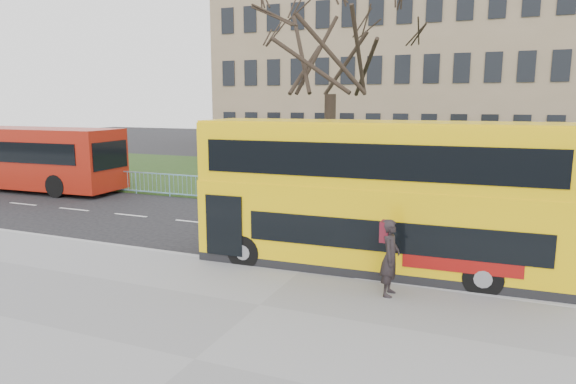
% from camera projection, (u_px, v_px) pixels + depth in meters
% --- Properties ---
extents(ground, '(120.00, 120.00, 0.00)m').
position_uv_depth(ground, '(320.00, 258.00, 15.11)').
color(ground, black).
rests_on(ground, ground).
extents(pavement, '(80.00, 10.50, 0.12)m').
position_uv_depth(pavement, '(195.00, 362.00, 8.97)').
color(pavement, slate).
rests_on(pavement, ground).
extents(kerb, '(80.00, 0.20, 0.14)m').
position_uv_depth(kerb, '(302.00, 272.00, 13.69)').
color(kerb, '#939396').
rests_on(kerb, ground).
extents(grass_verge, '(80.00, 15.40, 0.08)m').
position_uv_depth(grass_verge, '(405.00, 185.00, 28.11)').
color(grass_verge, '#1D3212').
rests_on(grass_verge, ground).
extents(guard_railing, '(40.00, 0.12, 1.10)m').
position_uv_depth(guard_railing, '(373.00, 200.00, 21.02)').
color(guard_railing, '#7CB9DD').
rests_on(guard_railing, ground).
extents(bare_tree, '(8.03, 8.03, 11.47)m').
position_uv_depth(bare_tree, '(331.00, 74.00, 24.32)').
color(bare_tree, black).
rests_on(bare_tree, grass_verge).
extents(civic_building, '(30.00, 15.00, 14.00)m').
position_uv_depth(civic_building, '(393.00, 74.00, 47.60)').
color(civic_building, '#897457').
rests_on(civic_building, ground).
extents(yellow_bus, '(9.61, 2.65, 3.99)m').
position_uv_depth(yellow_bus, '(376.00, 193.00, 13.63)').
color(yellow_bus, yellow).
rests_on(yellow_bus, ground).
extents(red_bus, '(12.29, 3.28, 3.21)m').
position_uv_depth(red_bus, '(15.00, 156.00, 26.81)').
color(red_bus, maroon).
rests_on(red_bus, ground).
extents(pedestrian, '(0.43, 0.66, 1.80)m').
position_uv_depth(pedestrian, '(390.00, 258.00, 11.77)').
color(pedestrian, black).
rests_on(pedestrian, pavement).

